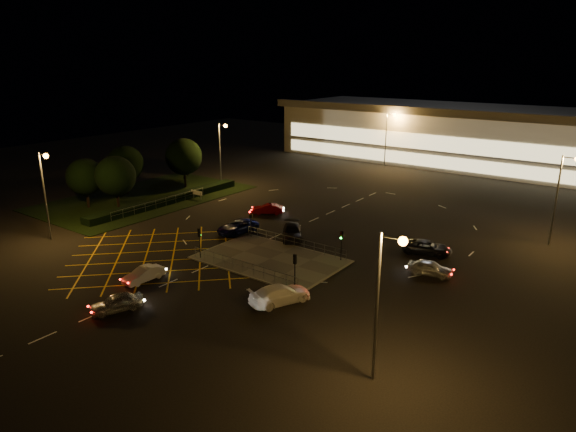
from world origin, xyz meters
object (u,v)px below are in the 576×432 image
Objects in this scene: signal_ne at (341,239)px; car_approach_white at (280,294)px; signal_sw at (199,237)px; car_far_dkgrey at (292,232)px; car_queue_white at (144,274)px; car_left_blue at (238,227)px; signal_nw at (251,218)px; car_east_grey at (427,247)px; car_near_silver at (117,303)px; car_circ_red at (268,209)px; signal_se at (295,264)px; car_right_silver at (430,268)px.

signal_ne is 11.12m from car_approach_white.
signal_sw is 11.46m from car_far_dkgrey.
car_left_blue reaches higher than car_queue_white.
signal_nw is at bearing -0.96° from car_left_blue.
car_far_dkgrey reaches higher than car_east_grey.
car_queue_white is at bearing -72.98° from car_left_blue.
signal_ne reaches higher than car_near_silver.
car_approach_white is at bearing 19.80° from car_queue_white.
car_queue_white is (-0.17, -7.02, -1.71)m from signal_sw.
signal_ne is 22.16m from car_near_silver.
car_circ_red is at bearing 125.55° from car_near_silver.
signal_sw is 14.41m from signal_ne.
car_approach_white is (8.70, -13.65, 0.02)m from car_far_dkgrey.
signal_sw is 0.62× the size of car_east_grey.
car_near_silver is at bearing 65.98° from car_approach_white.
signal_se is 1.00× the size of signal_ne.
signal_se is 0.62× the size of car_east_grey.
signal_se is (12.00, 0.00, 0.00)m from signal_sw.
signal_nw is 19.65m from car_east_grey.
signal_se is 16.76m from car_left_blue.
car_near_silver is (2.82, -12.11, -1.65)m from signal_sw.
car_approach_white is (12.63, -10.99, -1.58)m from signal_nw.
car_far_dkgrey reaches higher than car_circ_red.
signal_se is 14.41m from signal_nw.
car_approach_white is (-5.58, -18.21, 0.08)m from car_east_grey.
signal_nw is 0.62× the size of car_east_grey.
car_near_silver is at bearing 132.08° from car_right_silver.
signal_se is 0.60× the size of car_far_dkgrey.
signal_sw is at bearing 0.00° from signal_se.
signal_sw reaches higher than car_near_silver.
car_queue_white is (-0.17, -15.00, -1.71)m from signal_nw.
signal_se reaches higher than car_queue_white.
car_approach_white is (17.02, -19.52, 0.12)m from car_circ_red.
car_left_blue reaches higher than car_circ_red.
car_near_silver is at bearing -114.55° from signal_ne.
signal_se reaches higher than car_east_grey.
car_left_blue is 21.71m from car_east_grey.
signal_se is 15.29m from car_near_silver.
car_queue_white is at bearing 141.85° from car_near_silver.
signal_sw is at bearing 116.49° from car_east_grey.
signal_se is at bearing -33.65° from signal_nw.
car_far_dkgrey is at bearing 94.31° from car_east_grey.
signal_nw is at bearing 180.00° from signal_ne.
signal_sw is at bearing -19.66° from car_circ_red.
car_far_dkgrey is (-8.08, 10.65, -1.60)m from signal_se.
signal_se is 13.46m from car_far_dkgrey.
car_east_grey is at bearing 15.29° from car_right_silver.
car_near_silver is 22.78m from car_far_dkgrey.
car_right_silver is at bearing -38.34° from car_far_dkgrey.
car_circ_red is at bearing 73.30° from car_east_grey.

